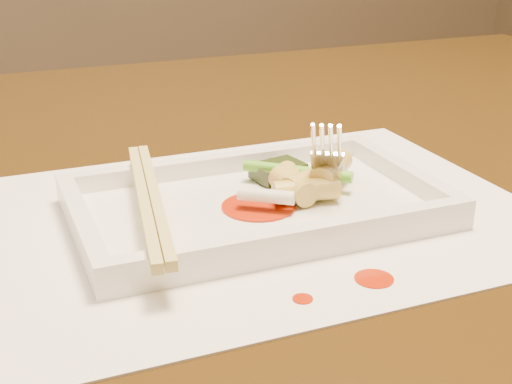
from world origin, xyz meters
name	(u,v)px	position (x,y,z in m)	size (l,w,h in m)	color
table	(201,275)	(0.00, 0.00, 0.65)	(1.40, 0.90, 0.75)	black
placemat	(256,216)	(0.01, -0.11, 0.75)	(0.40, 0.30, 0.00)	white
sauce_splatter_a	(374,279)	(0.04, -0.22, 0.75)	(0.02, 0.02, 0.00)	#B22105
sauce_splatter_b	(303,299)	(-0.01, -0.23, 0.75)	(0.01, 0.01, 0.00)	#B22105
plate_base	(256,210)	(0.01, -0.11, 0.76)	(0.26, 0.16, 0.01)	white
plate_rim_far	(222,163)	(0.01, -0.03, 0.77)	(0.26, 0.01, 0.01)	white
plate_rim_near	(300,237)	(0.01, -0.18, 0.77)	(0.26, 0.01, 0.01)	white
plate_rim_left	(81,223)	(-0.11, -0.11, 0.77)	(0.01, 0.14, 0.01)	white
plate_rim_right	(403,173)	(0.13, -0.11, 0.77)	(0.01, 0.14, 0.01)	white
veg_piece	(278,171)	(0.05, -0.07, 0.77)	(0.04, 0.03, 0.01)	black
scallion_white	(266,196)	(0.01, -0.12, 0.77)	(0.01, 0.01, 0.04)	#EAEACC
scallion_green	(297,171)	(0.05, -0.09, 0.77)	(0.01, 0.01, 0.09)	#449E19
chopstick_a	(143,199)	(-0.07, -0.11, 0.78)	(0.01, 0.20, 0.01)	#CDBB66
chopstick_b	(155,197)	(-0.06, -0.11, 0.78)	(0.01, 0.20, 0.01)	#CDBB66
fork	(335,90)	(0.08, -0.09, 0.83)	(0.09, 0.10, 0.14)	silver
sauce_blob_0	(259,206)	(0.01, -0.11, 0.76)	(0.05, 0.05, 0.00)	#B22105
rice_cake_0	(292,181)	(0.04, -0.10, 0.77)	(0.02, 0.02, 0.04)	#D6C964
rice_cake_1	(311,182)	(0.05, -0.11, 0.77)	(0.02, 0.02, 0.05)	#D6C964
rice_cake_2	(331,170)	(0.07, -0.10, 0.78)	(0.02, 0.02, 0.05)	#D6C964
rice_cake_3	(293,186)	(0.04, -0.11, 0.77)	(0.02, 0.02, 0.04)	#D6C964
rice_cake_4	(306,190)	(0.04, -0.12, 0.77)	(0.02, 0.02, 0.05)	#D6C964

